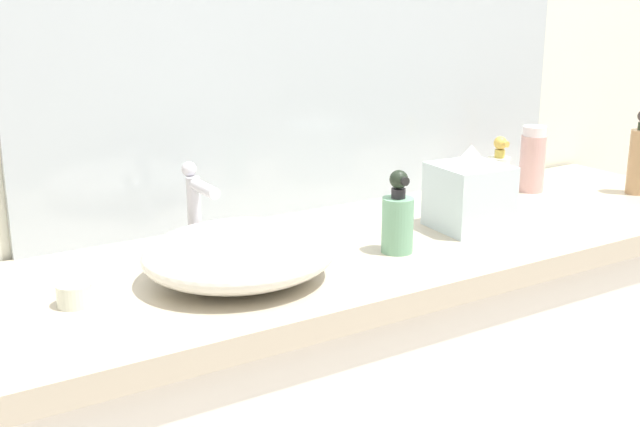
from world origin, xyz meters
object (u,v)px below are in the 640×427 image
at_px(lotion_bottle, 533,160).
at_px(tissue_box, 469,193).
at_px(spray_can, 498,175).
at_px(candle_jar, 74,294).
at_px(sink_basin, 239,254).
at_px(perfume_bottle, 398,219).
at_px(soap_dispenser, 639,158).

xyz_separation_m(lotion_bottle, tissue_box, (-0.33, -0.15, -0.00)).
distance_m(spray_can, candle_jar, 1.01).
bearing_deg(sink_basin, perfume_bottle, -4.76).
distance_m(spray_can, tissue_box, 0.24).
height_order(soap_dispenser, tissue_box, soap_dispenser).
relative_size(soap_dispenser, candle_jar, 3.61).
distance_m(sink_basin, soap_dispenser, 1.06).
bearing_deg(tissue_box, spray_can, 31.54).
bearing_deg(spray_can, candle_jar, -173.93).
relative_size(soap_dispenser, spray_can, 1.33).
height_order(soap_dispenser, lotion_bottle, soap_dispenser).
height_order(sink_basin, candle_jar, sink_basin).
height_order(sink_basin, tissue_box, tissue_box).
bearing_deg(soap_dispenser, spray_can, 158.53).
height_order(lotion_bottle, tissue_box, tissue_box).
bearing_deg(candle_jar, spray_can, 6.07).
relative_size(sink_basin, tissue_box, 1.91).
bearing_deg(tissue_box, soap_dispenser, -0.36).
distance_m(perfume_bottle, tissue_box, 0.22).
relative_size(perfume_bottle, tissue_box, 0.91).
xyz_separation_m(sink_basin, spray_can, (0.73, 0.14, 0.02)).
bearing_deg(sink_basin, spray_can, 10.99).
bearing_deg(spray_can, perfume_bottle, -158.08).
relative_size(sink_basin, soap_dispenser, 1.65).
height_order(soap_dispenser, perfume_bottle, soap_dispenser).
bearing_deg(tissue_box, sink_basin, -178.10).
distance_m(perfume_bottle, spray_can, 0.45).
relative_size(tissue_box, candle_jar, 3.13).
height_order(lotion_bottle, perfume_bottle, same).
height_order(perfume_bottle, spray_can, perfume_bottle).
distance_m(perfume_bottle, candle_jar, 0.59).
xyz_separation_m(tissue_box, candle_jar, (-0.80, 0.02, -0.06)).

